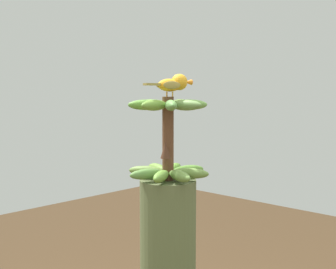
% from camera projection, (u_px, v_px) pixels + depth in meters
% --- Properties ---
extents(banana_bunch, '(0.30, 0.30, 0.30)m').
position_uv_depth(banana_bunch, '(168.00, 139.00, 1.62)').
color(banana_bunch, brown).
rests_on(banana_bunch, banana_tree).
extents(perched_bird, '(0.19, 0.08, 0.08)m').
position_uv_depth(perched_bird, '(174.00, 84.00, 1.61)').
color(perched_bird, '#C68933').
rests_on(perched_bird, banana_bunch).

